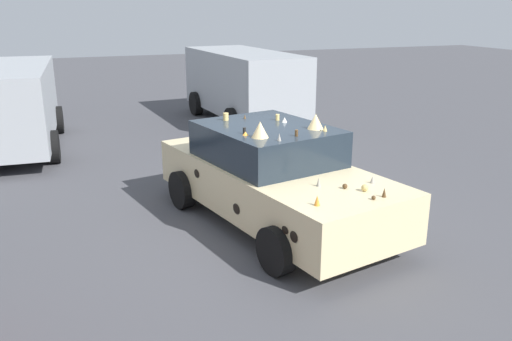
% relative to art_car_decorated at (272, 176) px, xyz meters
% --- Properties ---
extents(ground_plane, '(60.00, 60.00, 0.00)m').
position_rel_art_car_decorated_xyz_m(ground_plane, '(-0.05, -0.01, -0.76)').
color(ground_plane, '#47474C').
extents(art_car_decorated, '(4.74, 2.73, 1.76)m').
position_rel_art_car_decorated_xyz_m(art_car_decorated, '(0.00, 0.00, 0.00)').
color(art_car_decorated, beige).
rests_on(art_car_decorated, ground).
extents(parked_van_row_back_center, '(5.07, 2.56, 1.97)m').
position_rel_art_car_decorated_xyz_m(parked_van_row_back_center, '(6.30, 4.14, 0.35)').
color(parked_van_row_back_center, '#9EA3A8').
rests_on(parked_van_row_back_center, ground).
extents(parked_van_behind_right, '(5.03, 2.47, 2.02)m').
position_rel_art_car_decorated_xyz_m(parked_van_behind_right, '(7.42, -2.17, 0.38)').
color(parked_van_behind_right, '#9EA3A8').
rests_on(parked_van_behind_right, ground).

